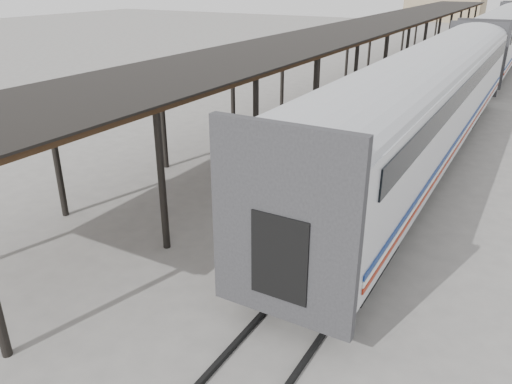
{
  "coord_description": "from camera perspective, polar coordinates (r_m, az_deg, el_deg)",
  "views": [
    {
      "loc": [
        6.89,
        -11.34,
        6.99
      ],
      "look_at": [
        0.84,
        -0.79,
        1.7
      ],
      "focal_mm": 35.0,
      "sensor_mm": 36.0,
      "label": 1
    }
  ],
  "objects": [
    {
      "name": "baggage_cart",
      "position": [
        14.41,
        2.95,
        -2.64
      ],
      "size": [
        1.77,
        2.63,
        0.86
      ],
      "rotation": [
        0.0,
        0.0,
        -0.24
      ],
      "color": "brown",
      "rests_on": "ground"
    },
    {
      "name": "suitcase_stack",
      "position": [
        14.59,
        3.59,
        -0.53
      ],
      "size": [
        1.4,
        1.16,
        0.59
      ],
      "rotation": [
        0.0,
        0.0,
        -0.24
      ],
      "color": "#363639",
      "rests_on": "baggage_cart"
    },
    {
      "name": "rails",
      "position": [
        46.01,
        25.57,
        12.62
      ],
      "size": [
        1.54,
        150.0,
        0.12
      ],
      "color": "black",
      "rests_on": "ground"
    },
    {
      "name": "building_left",
      "position": [
        94.94,
        20.87,
        19.67
      ],
      "size": [
        12.0,
        8.0,
        6.0
      ],
      "primitive_type": "cube",
      "color": "tan",
      "rests_on": "ground"
    },
    {
      "name": "pedestrian",
      "position": [
        29.31,
        12.87,
        11.06
      ],
      "size": [
        1.23,
        0.83,
        1.93
      ],
      "primitive_type": "imported",
      "rotation": [
        0.0,
        0.0,
        2.79
      ],
      "color": "black",
      "rests_on": "ground"
    },
    {
      "name": "luggage_tug",
      "position": [
        30.36,
        12.53,
        10.82
      ],
      "size": [
        1.29,
        1.7,
        1.33
      ],
      "rotation": [
        0.0,
        0.0,
        0.27
      ],
      "color": "maroon",
      "rests_on": "ground"
    },
    {
      "name": "porter",
      "position": [
        13.4,
        2.15,
        0.25
      ],
      "size": [
        0.64,
        0.73,
        1.69
      ],
      "primitive_type": "imported",
      "rotation": [
        0.0,
        0.0,
        1.1
      ],
      "color": "navy",
      "rests_on": "baggage_cart"
    },
    {
      "name": "canopy",
      "position": [
        36.93,
        14.32,
        18.18
      ],
      "size": [
        4.9,
        64.3,
        4.15
      ],
      "color": "#422B19",
      "rests_on": "ground"
    },
    {
      "name": "train",
      "position": [
        45.49,
        26.13,
        15.81
      ],
      "size": [
        3.45,
        76.01,
        4.01
      ],
      "color": "silver",
      "rests_on": "ground"
    },
    {
      "name": "ground",
      "position": [
        15.0,
        -1.26,
        -4.28
      ],
      "size": [
        160.0,
        160.0,
        0.0
      ],
      "primitive_type": "plane",
      "color": "slate",
      "rests_on": "ground"
    }
  ]
}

